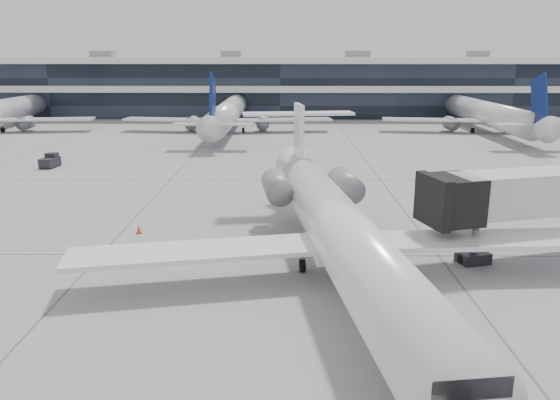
{
  "coord_description": "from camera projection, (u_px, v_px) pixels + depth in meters",
  "views": [
    {
      "loc": [
        0.93,
        -30.29,
        11.41
      ],
      "look_at": [
        0.61,
        2.96,
        2.6
      ],
      "focal_mm": 35.0,
      "sensor_mm": 36.0,
      "label": 1
    }
  ],
  "objects": [
    {
      "name": "ground",
      "position": [
        269.0,
        255.0,
        32.21
      ],
      "size": [
        220.0,
        220.0,
        0.0
      ],
      "primitive_type": "plane",
      "color": "gray",
      "rests_on": "ground"
    },
    {
      "name": "terminal",
      "position": [
        281.0,
        89.0,
        110.19
      ],
      "size": [
        170.0,
        22.0,
        10.0
      ],
      "primitive_type": "cube",
      "color": "black",
      "rests_on": "ground"
    },
    {
      "name": "bg_jet_center",
      "position": [
        228.0,
        131.0,
        85.44
      ],
      "size": [
        32.0,
        40.0,
        9.6
      ],
      "primitive_type": null,
      "color": "silver",
      "rests_on": "ground"
    },
    {
      "name": "bg_jet_right",
      "position": [
        484.0,
        131.0,
        85.07
      ],
      "size": [
        32.0,
        40.0,
        9.6
      ],
      "primitive_type": null,
      "color": "silver",
      "rests_on": "ground"
    },
    {
      "name": "regional_jet",
      "position": [
        340.0,
        230.0,
        28.03
      ],
      "size": [
        27.67,
        34.53,
        7.98
      ],
      "rotation": [
        0.0,
        0.0,
        0.13
      ],
      "color": "white",
      "rests_on": "ground"
    },
    {
      "name": "baggage_tug",
      "position": [
        420.0,
        375.0,
        19.08
      ],
      "size": [
        1.85,
        2.41,
        1.35
      ],
      "rotation": [
        0.0,
        0.0,
        -0.32
      ],
      "color": "silver",
      "rests_on": "ground"
    },
    {
      "name": "traffic_cone",
      "position": [
        139.0,
        230.0,
        36.08
      ],
      "size": [
        0.51,
        0.51,
        0.57
      ],
      "rotation": [
        0.0,
        0.0,
        0.43
      ],
      "color": "#EE3C0C",
      "rests_on": "ground"
    },
    {
      "name": "far_tug",
      "position": [
        50.0,
        161.0,
        57.48
      ],
      "size": [
        1.59,
        2.42,
        1.46
      ],
      "rotation": [
        0.0,
        0.0,
        -0.11
      ],
      "color": "black",
      "rests_on": "ground"
    }
  ]
}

